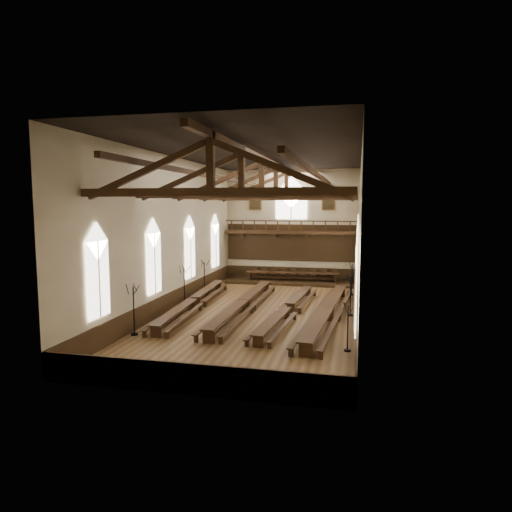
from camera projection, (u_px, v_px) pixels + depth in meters
The scene contains 21 objects.
ground at pixel (261, 313), 29.14m from camera, with size 26.00×26.00×0.00m, color brown.
room_walls at pixel (262, 211), 28.41m from camera, with size 26.00×26.00×26.00m.
wainscot_band at pixel (261, 304), 29.07m from camera, with size 12.00×26.00×1.20m.
side_windows at pixel (261, 255), 28.72m from camera, with size 11.85×19.80×4.50m.
end_window at pixel (291, 201), 40.83m from camera, with size 2.80×0.12×3.80m.
minstrels_gallery at pixel (291, 238), 40.98m from camera, with size 11.80×1.24×3.70m.
portraits at pixel (291, 202), 40.85m from camera, with size 7.75×0.09×1.45m.
roof_trusses at pixel (262, 183), 28.22m from camera, with size 11.70×25.70×2.80m.
refectory_row_a at pixel (193, 301), 30.29m from camera, with size 1.94×14.36×0.74m.
refectory_row_b at pixel (243, 303), 29.48m from camera, with size 1.61×14.70×0.78m.
refectory_row_c at pixel (288, 308), 28.28m from camera, with size 1.84×13.90×0.69m.
refectory_row_d at pixel (328, 310), 27.31m from camera, with size 2.18×15.07×0.81m.
dais at pixel (292, 282), 40.11m from camera, with size 11.40×3.12×0.21m, color #32200F.
high_table at pixel (292, 274), 40.02m from camera, with size 8.21×1.34×0.77m.
high_chairs at pixel (293, 273), 40.81m from camera, with size 7.70×0.51×1.09m.
candelabrum_left_near at pixel (134, 320), 24.10m from camera, with size 0.83×0.78×2.76m.
candelabrum_left_mid at pixel (184, 294), 31.07m from camera, with size 0.77×0.86×2.80m.
candelabrum_left_far at pixel (204, 284), 35.10m from camera, with size 0.79×0.81×2.69m.
candelabrum_right_near at pixel (348, 336), 21.45m from camera, with size 0.66×0.72×2.35m.
candelabrum_right_mid at pixel (350, 303), 28.32m from camera, with size 0.73×0.79×2.58m.
candelabrum_right_far at pixel (352, 285), 34.74m from camera, with size 0.68×0.77×2.51m.
Camera 1 is at (5.90, -27.93, 6.90)m, focal length 32.00 mm.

